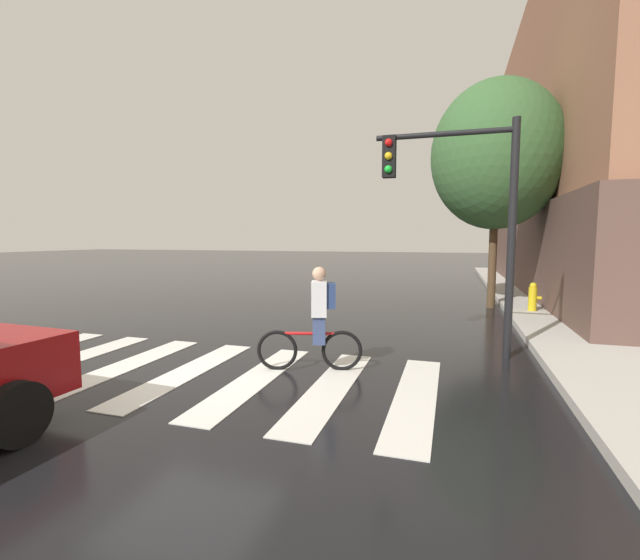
{
  "coord_description": "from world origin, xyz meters",
  "views": [
    {
      "loc": [
        4.02,
        -5.78,
        2.15
      ],
      "look_at": [
        1.49,
        2.42,
        1.31
      ],
      "focal_mm": 24.13,
      "sensor_mm": 36.0,
      "label": 1
    }
  ],
  "objects_px": {
    "cyclist": "(317,319)",
    "traffic_light_near": "(463,198)",
    "street_tree_near": "(497,156)",
    "fire_hydrant": "(533,297)"
  },
  "relations": [
    {
      "from": "cyclist",
      "to": "traffic_light_near",
      "type": "xyz_separation_m",
      "value": [
        2.2,
        1.7,
        2.02
      ]
    },
    {
      "from": "fire_hydrant",
      "to": "street_tree_near",
      "type": "height_order",
      "value": "street_tree_near"
    },
    {
      "from": "cyclist",
      "to": "fire_hydrant",
      "type": "height_order",
      "value": "cyclist"
    },
    {
      "from": "cyclist",
      "to": "street_tree_near",
      "type": "distance_m",
      "value": 9.08
    },
    {
      "from": "cyclist",
      "to": "street_tree_near",
      "type": "xyz_separation_m",
      "value": [
        3.23,
        7.61,
        3.75
      ]
    },
    {
      "from": "cyclist",
      "to": "traffic_light_near",
      "type": "height_order",
      "value": "traffic_light_near"
    },
    {
      "from": "fire_hydrant",
      "to": "street_tree_near",
      "type": "relative_size",
      "value": 0.11
    },
    {
      "from": "traffic_light_near",
      "to": "street_tree_near",
      "type": "bearing_deg",
      "value": 80.16
    },
    {
      "from": "cyclist",
      "to": "traffic_light_near",
      "type": "relative_size",
      "value": 0.4
    },
    {
      "from": "cyclist",
      "to": "traffic_light_near",
      "type": "bearing_deg",
      "value": 37.72
    }
  ]
}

